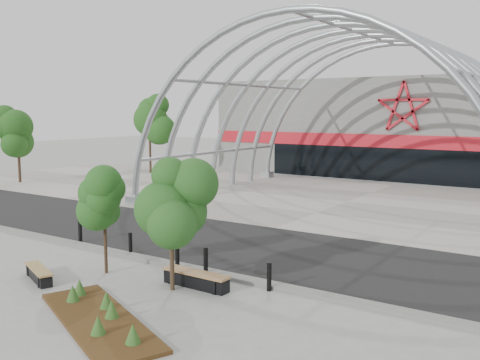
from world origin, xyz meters
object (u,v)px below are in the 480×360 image
at_px(street_tree_0, 104,201).
at_px(street_tree_1, 171,196).
at_px(bollard_2, 177,258).
at_px(bench_0, 39,274).
at_px(bench_1, 196,280).

bearing_deg(street_tree_0, street_tree_1, -1.44).
height_order(street_tree_1, bollard_2, street_tree_1).
distance_m(bench_0, bench_1, 5.17).
xyz_separation_m(bench_0, bench_1, (4.64, 2.29, 0.04)).
bearing_deg(street_tree_0, bench_1, 8.61).
bearing_deg(bench_0, bollard_2, 45.72).
distance_m(bench_1, bollard_2, 1.79).
xyz_separation_m(street_tree_0, bollard_2, (1.92, 1.43, -1.99)).
distance_m(street_tree_0, bench_0, 3.11).
bearing_deg(bollard_2, street_tree_0, -143.26).
height_order(street_tree_0, street_tree_1, street_tree_1).
bearing_deg(bench_0, bench_1, 26.24).
relative_size(street_tree_0, bench_0, 1.73).
height_order(street_tree_0, bench_1, street_tree_0).
distance_m(street_tree_0, bollard_2, 3.11).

